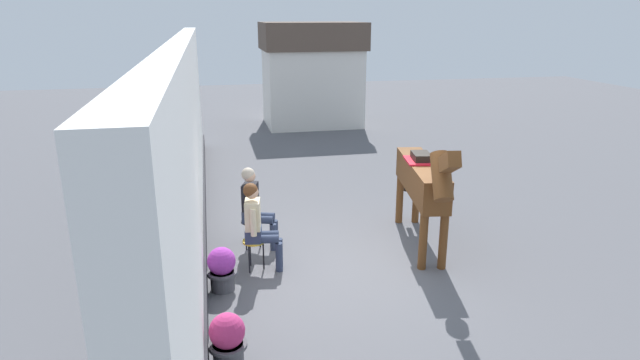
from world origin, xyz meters
name	(u,v)px	position (x,y,z in m)	size (l,w,h in m)	color
ground_plane	(321,202)	(0.00, 3.00, 0.00)	(40.00, 40.00, 0.00)	#56565B
pub_facade_wall	(189,155)	(-2.55, 1.50, 1.54)	(0.34, 14.00, 3.40)	white
distant_cottage	(312,73)	(1.40, 11.14, 1.80)	(3.40, 2.60, 3.50)	silver
seated_visitor_near	(257,222)	(-1.58, 0.17, 0.78)	(0.61, 0.49, 1.39)	gold
seated_visitor_far	(254,204)	(-1.55, 0.99, 0.78)	(0.61, 0.48, 1.39)	black
saddled_horse_center	(423,181)	(1.17, 0.48, 1.16)	(0.80, 2.98, 2.06)	brown
flower_planter_near	(227,339)	(-2.14, -2.14, 0.33)	(0.43, 0.43, 0.64)	#4C4C51
flower_planter_middle	(222,268)	(-2.15, -0.36, 0.33)	(0.43, 0.43, 0.64)	#4C4C51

